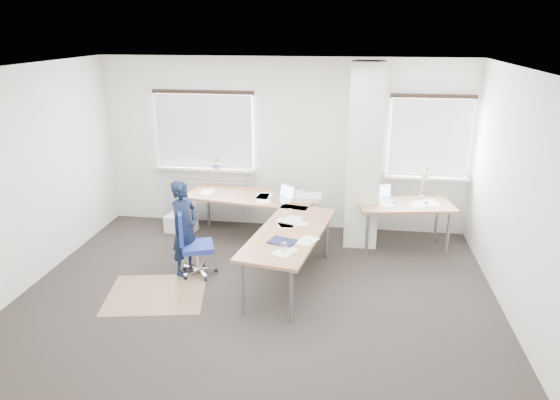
# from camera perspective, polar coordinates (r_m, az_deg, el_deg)

# --- Properties ---
(ground) EXTENTS (6.00, 6.00, 0.00)m
(ground) POSITION_cam_1_polar(r_m,az_deg,el_deg) (6.40, -2.75, -11.18)
(ground) COLOR black
(ground) RESTS_ON ground
(room_shell) EXTENTS (6.04, 5.04, 2.82)m
(room_shell) POSITION_cam_1_polar(r_m,az_deg,el_deg) (6.12, -0.53, 5.14)
(room_shell) COLOR silver
(room_shell) RESTS_ON ground
(floor_mat) EXTENTS (1.39, 1.24, 0.01)m
(floor_mat) POSITION_cam_1_polar(r_m,az_deg,el_deg) (6.68, -13.97, -10.38)
(floor_mat) COLOR #87694A
(floor_mat) RESTS_ON ground
(white_crate) EXTENTS (0.52, 0.41, 0.28)m
(white_crate) POSITION_cam_1_polar(r_m,az_deg,el_deg) (8.45, -11.24, -2.62)
(white_crate) COLOR white
(white_crate) RESTS_ON ground
(desk_main) EXTENTS (2.40, 2.98, 0.96)m
(desk_main) POSITION_cam_1_polar(r_m,az_deg,el_deg) (7.14, -0.98, -1.65)
(desk_main) COLOR brown
(desk_main) RESTS_ON ground
(desk_side) EXTENTS (1.50, 0.93, 1.22)m
(desk_side) POSITION_cam_1_polar(r_m,az_deg,el_deg) (7.72, 14.08, -0.67)
(desk_side) COLOR brown
(desk_side) RESTS_ON ground
(task_chair) EXTENTS (0.55, 0.53, 0.94)m
(task_chair) POSITION_cam_1_polar(r_m,az_deg,el_deg) (6.94, -9.63, -6.44)
(task_chair) COLOR navy
(task_chair) RESTS_ON ground
(person) EXTENTS (0.46, 0.56, 1.33)m
(person) POSITION_cam_1_polar(r_m,az_deg,el_deg) (6.86, -10.86, -3.15)
(person) COLOR #101932
(person) RESTS_ON ground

